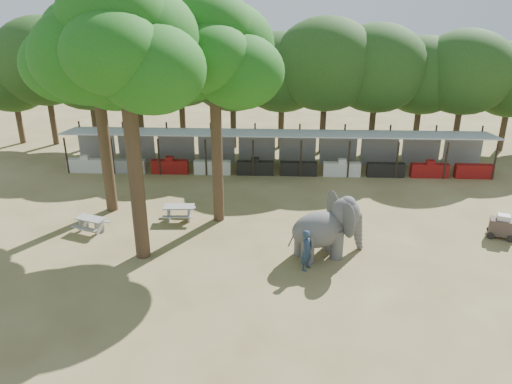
{
  "coord_description": "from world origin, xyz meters",
  "views": [
    {
      "loc": [
        0.0,
        -17.67,
        11.3
      ],
      "look_at": [
        -1.0,
        5.0,
        2.0
      ],
      "focal_mm": 35.0,
      "sensor_mm": 36.0,
      "label": 1
    }
  ],
  "objects_px": {
    "handler": "(307,250)",
    "picnic_table_far": "(179,211)",
    "elephant": "(328,227)",
    "cart_front": "(502,226)",
    "yard_tree_back": "(211,52)",
    "yard_tree_center": "(121,46)",
    "yard_tree_left": "(93,56)",
    "picnic_table_near": "(91,223)"
  },
  "relations": [
    {
      "from": "yard_tree_left",
      "to": "elephant",
      "type": "bearing_deg",
      "value": -22.32
    },
    {
      "from": "elephant",
      "to": "cart_front",
      "type": "distance_m",
      "value": 8.9
    },
    {
      "from": "picnic_table_far",
      "to": "handler",
      "type": "bearing_deg",
      "value": -39.36
    },
    {
      "from": "yard_tree_center",
      "to": "picnic_table_far",
      "type": "xyz_separation_m",
      "value": [
        1.07,
        3.65,
        -8.69
      ]
    },
    {
      "from": "elephant",
      "to": "cart_front",
      "type": "relative_size",
      "value": 2.59
    },
    {
      "from": "yard_tree_back",
      "to": "yard_tree_center",
      "type": "bearing_deg",
      "value": -126.86
    },
    {
      "from": "yard_tree_left",
      "to": "yard_tree_back",
      "type": "distance_m",
      "value": 6.09
    },
    {
      "from": "yard_tree_left",
      "to": "cart_front",
      "type": "xyz_separation_m",
      "value": [
        20.1,
        -2.63,
        -7.61
      ]
    },
    {
      "from": "handler",
      "to": "elephant",
      "type": "bearing_deg",
      "value": -6.05
    },
    {
      "from": "yard_tree_left",
      "to": "yard_tree_center",
      "type": "bearing_deg",
      "value": -59.04
    },
    {
      "from": "yard_tree_left",
      "to": "yard_tree_back",
      "type": "height_order",
      "value": "yard_tree_back"
    },
    {
      "from": "yard_tree_left",
      "to": "elephant",
      "type": "height_order",
      "value": "yard_tree_left"
    },
    {
      "from": "handler",
      "to": "cart_front",
      "type": "bearing_deg",
      "value": -39.62
    },
    {
      "from": "yard_tree_left",
      "to": "yard_tree_back",
      "type": "bearing_deg",
      "value": -9.46
    },
    {
      "from": "yard_tree_left",
      "to": "yard_tree_back",
      "type": "xyz_separation_m",
      "value": [
        6.0,
        -1.0,
        0.34
      ]
    },
    {
      "from": "picnic_table_far",
      "to": "yard_tree_left",
      "type": "bearing_deg",
      "value": 158.5
    },
    {
      "from": "yard_tree_center",
      "to": "cart_front",
      "type": "bearing_deg",
      "value": 7.9
    },
    {
      "from": "yard_tree_center",
      "to": "yard_tree_back",
      "type": "relative_size",
      "value": 1.06
    },
    {
      "from": "yard_tree_left",
      "to": "picnic_table_near",
      "type": "xyz_separation_m",
      "value": [
        -0.06,
        -2.86,
        -7.72
      ]
    },
    {
      "from": "yard_tree_left",
      "to": "cart_front",
      "type": "distance_m",
      "value": 21.65
    },
    {
      "from": "picnic_table_near",
      "to": "cart_front",
      "type": "height_order",
      "value": "cart_front"
    },
    {
      "from": "yard_tree_center",
      "to": "handler",
      "type": "height_order",
      "value": "yard_tree_center"
    },
    {
      "from": "yard_tree_left",
      "to": "picnic_table_near",
      "type": "height_order",
      "value": "yard_tree_left"
    },
    {
      "from": "yard_tree_center",
      "to": "picnic_table_near",
      "type": "distance_m",
      "value": 9.5
    },
    {
      "from": "yard_tree_left",
      "to": "picnic_table_far",
      "type": "relative_size",
      "value": 6.67
    },
    {
      "from": "yard_tree_center",
      "to": "picnic_table_far",
      "type": "distance_m",
      "value": 9.49
    },
    {
      "from": "yard_tree_left",
      "to": "handler",
      "type": "height_order",
      "value": "yard_tree_left"
    },
    {
      "from": "elephant",
      "to": "yard_tree_left",
      "type": "bearing_deg",
      "value": 137.04
    },
    {
      "from": "elephant",
      "to": "yard_tree_back",
      "type": "bearing_deg",
      "value": 125.24
    },
    {
      "from": "yard_tree_back",
      "to": "picnic_table_near",
      "type": "relative_size",
      "value": 6.22
    },
    {
      "from": "yard_tree_center",
      "to": "yard_tree_back",
      "type": "bearing_deg",
      "value": 53.14
    },
    {
      "from": "handler",
      "to": "picnic_table_far",
      "type": "xyz_separation_m",
      "value": [
        -6.41,
        4.68,
        -0.41
      ]
    },
    {
      "from": "picnic_table_near",
      "to": "yard_tree_left",
      "type": "bearing_deg",
      "value": 108.7
    },
    {
      "from": "yard_tree_back",
      "to": "cart_front",
      "type": "bearing_deg",
      "value": -6.59
    },
    {
      "from": "picnic_table_near",
      "to": "picnic_table_far",
      "type": "distance_m",
      "value": 4.41
    },
    {
      "from": "yard_tree_back",
      "to": "elephant",
      "type": "relative_size",
      "value": 3.06
    },
    {
      "from": "yard_tree_center",
      "to": "elephant",
      "type": "distance_m",
      "value": 11.54
    },
    {
      "from": "picnic_table_near",
      "to": "cart_front",
      "type": "distance_m",
      "value": 20.16
    },
    {
      "from": "yard_tree_left",
      "to": "yard_tree_back",
      "type": "relative_size",
      "value": 0.97
    },
    {
      "from": "yard_tree_center",
      "to": "picnic_table_far",
      "type": "relative_size",
      "value": 7.29
    },
    {
      "from": "handler",
      "to": "picnic_table_far",
      "type": "height_order",
      "value": "handler"
    },
    {
      "from": "handler",
      "to": "picnic_table_far",
      "type": "bearing_deg",
      "value": 84.74
    }
  ]
}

